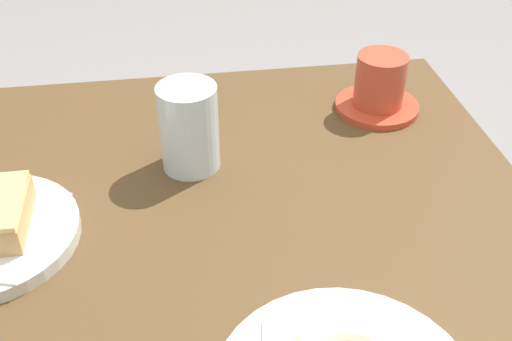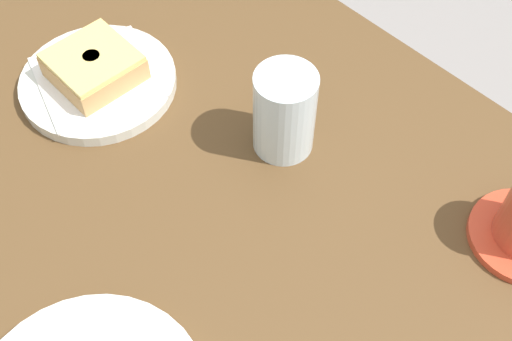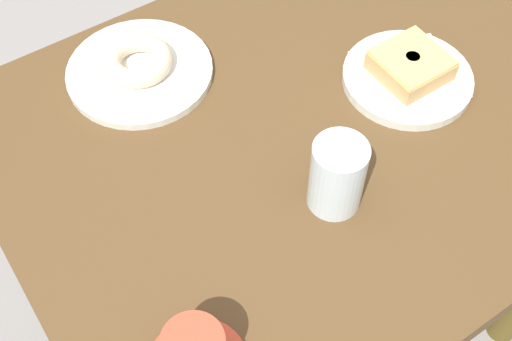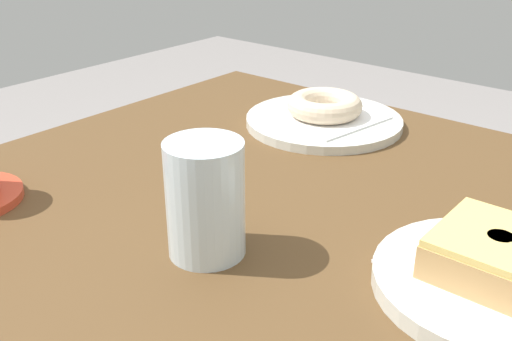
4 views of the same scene
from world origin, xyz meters
name	(u,v)px [view 4 (image 4 of 4)]	position (x,y,z in m)	size (l,w,h in m)	color
table	(326,315)	(0.00, 0.00, 0.59)	(0.92, 0.74, 0.71)	brown
plate_glazed_square	(491,284)	(-0.17, 0.02, 0.72)	(0.20, 0.20, 0.02)	silver
napkin_glazed_square	(493,274)	(-0.17, 0.02, 0.73)	(0.14, 0.14, 0.00)	white
donut_glazed_square	(497,255)	(-0.17, 0.02, 0.75)	(0.10, 0.10, 0.04)	tan
plate_sugar_ring	(324,121)	(0.16, -0.23, 0.72)	(0.23, 0.23, 0.01)	silver
napkin_sugar_ring	(324,116)	(0.16, -0.23, 0.73)	(0.14, 0.14, 0.00)	white
donut_sugar_ring	(325,105)	(0.16, -0.23, 0.74)	(0.11, 0.11, 0.03)	beige
water_glass	(205,199)	(0.06, 0.13, 0.77)	(0.07, 0.07, 0.11)	silver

